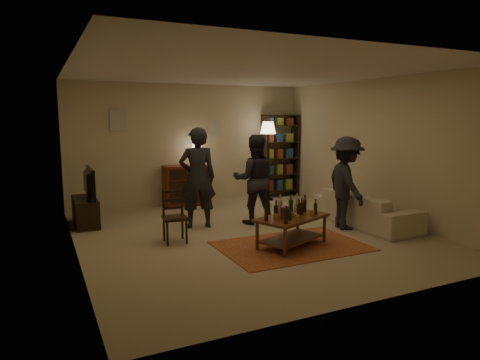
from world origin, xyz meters
TOP-DOWN VIEW (x-y plane):
  - floor at (0.00, 0.00)m, footprint 6.00×6.00m
  - room_shell at (-0.65, 2.98)m, footprint 6.00×6.00m
  - rug at (0.27, -0.93)m, footprint 2.20×1.50m
  - coffee_table at (0.26, -0.93)m, footprint 1.31×1.01m
  - dining_chair at (-1.28, 0.10)m, footprint 0.40×0.40m
  - tv_stand at (-2.44, 1.80)m, footprint 0.40×1.00m
  - dresser at (-0.19, 2.71)m, footprint 1.00×0.50m
  - bookshelf at (2.25, 2.78)m, footprint 0.90×0.34m
  - floor_lamp at (1.73, 2.47)m, footprint 0.36×0.36m
  - sofa at (2.20, -0.40)m, footprint 0.81×2.08m
  - person_left at (-0.63, 0.78)m, footprint 0.73×0.55m
  - person_right at (0.42, 0.61)m, footprint 0.98×0.88m
  - person_by_sofa at (1.70, -0.42)m, footprint 0.85×1.17m

SIDE VIEW (x-z plane):
  - floor at x=0.00m, z-range 0.00..0.00m
  - rug at x=0.27m, z-range 0.00..0.01m
  - sofa at x=2.20m, z-range 0.00..0.61m
  - tv_stand at x=-2.44m, z-range -0.14..0.91m
  - coffee_table at x=0.26m, z-range 0.01..0.82m
  - dining_chair at x=-1.28m, z-range 0.02..0.87m
  - dresser at x=-0.19m, z-range -0.20..1.16m
  - person_by_sofa at x=1.70m, z-range 0.00..1.63m
  - person_right at x=0.42m, z-range 0.00..1.65m
  - person_left at x=-0.63m, z-range 0.00..1.80m
  - bookshelf at x=2.25m, z-range 0.03..2.04m
  - floor_lamp at x=1.73m, z-range 0.66..2.51m
  - room_shell at x=-0.65m, z-range -1.19..4.81m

